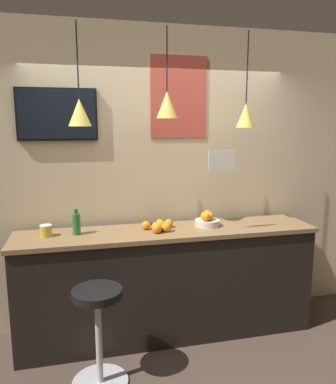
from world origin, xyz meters
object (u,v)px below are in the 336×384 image
fruit_bowl (207,220)px  juice_bottle (76,224)px  spread_jar (46,231)px  mounted_tv (57,114)px  bar_stool (98,322)px

fruit_bowl → juice_bottle: 1.20m
juice_bottle → spread_jar: bearing=180.0°
juice_bottle → mounted_tv: mounted_tv is taller
bar_stool → fruit_bowl: bearing=29.6°
fruit_bowl → juice_bottle: size_ratio=1.02×
juice_bottle → bar_stool: bearing=-77.4°
mounted_tv → spread_jar: bearing=-113.6°
fruit_bowl → mounted_tv: 1.67m
bar_stool → mounted_tv: (-0.26, 0.90, 1.55)m
bar_stool → fruit_bowl: fruit_bowl is taller
fruit_bowl → juice_bottle: (-1.20, 0.00, 0.04)m
juice_bottle → spread_jar: 0.26m
juice_bottle → mounted_tv: (-0.13, 0.29, 0.94)m
fruit_bowl → spread_jar: (-1.46, 0.00, -0.01)m
spread_jar → mounted_tv: size_ratio=0.14×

